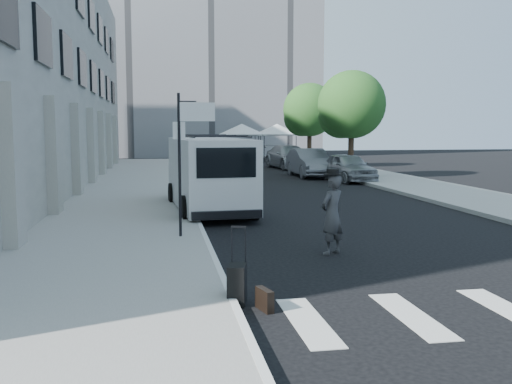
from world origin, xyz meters
name	(u,v)px	position (x,y,z in m)	size (l,w,h in m)	color
ground	(318,269)	(0.00, 0.00, 0.00)	(120.00, 120.00, 0.00)	black
sidewalk_left	(134,188)	(-4.25, 16.00, 0.07)	(4.50, 48.00, 0.15)	gray
sidewalk_right	(374,176)	(9.00, 20.00, 0.07)	(4.00, 56.00, 0.15)	gray
building_far	(206,35)	(2.00, 50.00, 12.50)	(22.00, 12.00, 25.00)	slate
sign_pole	(189,134)	(-2.36, 3.20, 2.65)	(1.03, 0.07, 3.50)	black
tree_near	(349,107)	(7.50, 20.15, 3.97)	(3.80, 3.83, 6.03)	black
tree_far	(308,112)	(7.50, 29.15, 3.97)	(3.80, 3.83, 6.03)	black
tent_left	(242,129)	(4.00, 38.00, 2.71)	(4.00, 4.00, 3.20)	black
tent_right	(277,129)	(7.20, 38.50, 2.71)	(4.00, 4.00, 3.20)	black
businessman	(332,215)	(0.68, 1.25, 0.90)	(0.65, 0.43, 1.79)	#363638
briefcase	(264,300)	(-1.53, -2.38, 0.17)	(0.12, 0.44, 0.34)	black
suitcase	(237,284)	(-1.90, -2.00, 0.33)	(0.38, 0.50, 1.23)	black
cargo_van	(209,174)	(-1.44, 8.40, 1.27)	(2.71, 6.72, 2.46)	silver
parked_car_a	(348,167)	(6.80, 18.18, 0.75)	(1.78, 4.43, 1.51)	gray
parked_car_b	(310,163)	(5.56, 21.35, 0.81)	(1.72, 4.94, 1.63)	slate
parked_car_c	(289,157)	(5.94, 28.23, 0.81)	(2.28, 5.61, 1.63)	gray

